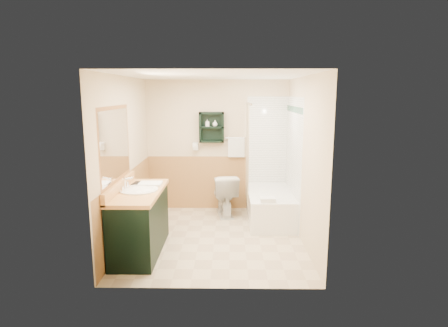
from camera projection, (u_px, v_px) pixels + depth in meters
floor at (215, 238)px, 5.68m from camera, size 3.00×3.00×0.00m
back_wall at (217, 146)px, 6.95m from camera, size 2.60×0.04×2.40m
left_wall at (124, 160)px, 5.47m from camera, size 0.04×3.00×2.40m
right_wall at (305, 160)px, 5.44m from camera, size 0.04×3.00×2.40m
ceiling at (214, 74)px, 5.23m from camera, size 2.60×3.00×0.04m
wainscot_left at (129, 206)px, 5.60m from camera, size 2.98×2.98×1.00m
wainscot_back at (217, 183)px, 7.04m from camera, size 2.58×2.58×1.00m
mirror_frame at (115, 144)px, 4.87m from camera, size 1.30×1.30×1.00m
mirror_glass at (116, 144)px, 4.87m from camera, size 1.20×1.20×0.90m
tile_right at (293, 161)px, 6.20m from camera, size 1.50×1.50×2.10m
tile_back at (273, 154)px, 6.92m from camera, size 0.95×0.95×2.10m
tile_accent at (294, 109)px, 6.04m from camera, size 1.50×1.50×0.10m
wall_shelf at (212, 127)px, 6.77m from camera, size 0.45×0.15×0.55m
hair_dryer at (195, 146)px, 6.86m from camera, size 0.10×0.24×0.18m
towel_bar at (236, 138)px, 6.85m from camera, size 0.40×0.06×0.40m
curtain_rod at (249, 103)px, 6.04m from camera, size 0.03×1.60×0.03m
shower_curtain at (247, 153)px, 6.36m from camera, size 1.05×1.05×1.70m
vanity at (140, 221)px, 5.09m from camera, size 0.59×1.38×0.88m
bathtub at (270, 206)px, 6.44m from camera, size 0.75×1.50×0.50m
toilet at (224, 195)px, 6.69m from camera, size 0.54×0.81×0.74m
counter_towel at (150, 184)px, 5.28m from camera, size 0.31×0.25×0.04m
vanity_book at (133, 177)px, 5.34m from camera, size 0.16×0.04×0.21m
tub_towel at (268, 200)px, 5.78m from camera, size 0.23×0.19×0.07m
soap_bottle_a at (207, 125)px, 6.76m from camera, size 0.10×0.15×0.06m
soap_bottle_b at (215, 124)px, 6.75m from camera, size 0.09×0.12×0.09m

